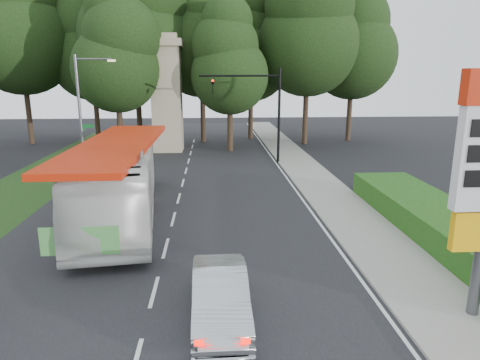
{
  "coord_description": "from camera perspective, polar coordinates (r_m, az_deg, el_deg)",
  "views": [
    {
      "loc": [
        1.92,
        -8.42,
        6.71
      ],
      "look_at": [
        3.1,
        9.72,
        2.2
      ],
      "focal_mm": 32.0,
      "sensor_mm": 36.0,
      "label": 1
    }
  ],
  "objects": [
    {
      "name": "road_surface",
      "position": [
        21.57,
        -8.66,
        -4.33
      ],
      "size": [
        14.0,
        80.0,
        0.02
      ],
      "primitive_type": "cube",
      "color": "black",
      "rests_on": "ground"
    },
    {
      "name": "sidewalk_right",
      "position": [
        22.46,
        13.53,
        -3.69
      ],
      "size": [
        3.0,
        80.0,
        0.12
      ],
      "primitive_type": "cube",
      "color": "gray",
      "rests_on": "ground"
    },
    {
      "name": "grass_verge_left",
      "position": [
        29.55,
        -26.33,
        -0.65
      ],
      "size": [
        5.0,
        50.0,
        0.02
      ],
      "primitive_type": "cube",
      "color": "#193814",
      "rests_on": "ground"
    },
    {
      "name": "hedge",
      "position": [
        19.97,
        25.3,
        -5.27
      ],
      "size": [
        3.0,
        14.0,
        1.2
      ],
      "primitive_type": "cube",
      "color": "#1E4913",
      "rests_on": "ground"
    },
    {
      "name": "traffic_signal_mast",
      "position": [
        32.7,
        2.94,
        10.34
      ],
      "size": [
        6.1,
        0.35,
        7.2
      ],
      "color": "black",
      "rests_on": "ground"
    },
    {
      "name": "streetlight_signs",
      "position": [
        31.79,
        -20.24,
        8.99
      ],
      "size": [
        2.75,
        0.98,
        8.0
      ],
      "color": "#59595E",
      "rests_on": "ground"
    },
    {
      "name": "monument",
      "position": [
        38.65,
        -9.73,
        11.35
      ],
      "size": [
        3.0,
        3.0,
        10.05
      ],
      "color": "tan",
      "rests_on": "ground"
    },
    {
      "name": "tree_west_mid",
      "position": [
        47.23,
        -27.52,
        18.49
      ],
      "size": [
        9.8,
        9.8,
        19.25
      ],
      "color": "#2D2116",
      "rests_on": "ground"
    },
    {
      "name": "tree_west_near",
      "position": [
        47.07,
        -19.27,
        17.21
      ],
      "size": [
        8.4,
        8.4,
        16.5
      ],
      "color": "#2D2116",
      "rests_on": "ground"
    },
    {
      "name": "tree_center_left",
      "position": [
        42.33,
        -14.02,
        20.75
      ],
      "size": [
        10.08,
        10.08,
        19.8
      ],
      "color": "#2D2116",
      "rests_on": "ground"
    },
    {
      "name": "tree_center_right",
      "position": [
        43.64,
        -5.21,
        19.54
      ],
      "size": [
        9.24,
        9.24,
        18.15
      ],
      "color": "#2D2116",
      "rests_on": "ground"
    },
    {
      "name": "tree_east_near",
      "position": [
        45.7,
        1.48,
        17.65
      ],
      "size": [
        8.12,
        8.12,
        15.95
      ],
      "color": "#2D2116",
      "rests_on": "ground"
    },
    {
      "name": "tree_east_mid",
      "position": [
        42.66,
        9.15,
        20.01
      ],
      "size": [
        9.52,
        9.52,
        18.7
      ],
      "color": "#2D2116",
      "rests_on": "ground"
    },
    {
      "name": "tree_far_east",
      "position": [
        45.79,
        14.95,
        18.04
      ],
      "size": [
        8.68,
        8.68,
        17.05
      ],
      "color": "#2D2116",
      "rests_on": "ground"
    },
    {
      "name": "tree_monument_left",
      "position": [
        38.3,
        -16.32,
        16.34
      ],
      "size": [
        7.28,
        7.28,
        14.3
      ],
      "color": "#2D2116",
      "rests_on": "ground"
    },
    {
      "name": "tree_monument_right",
      "position": [
        37.98,
        -1.38,
        15.88
      ],
      "size": [
        6.72,
        6.72,
        13.2
      ],
      "color": "#2D2116",
      "rests_on": "ground"
    },
    {
      "name": "transit_bus",
      "position": [
        21.1,
        -15.83,
        -0.0
      ],
      "size": [
        4.61,
        13.35,
        3.64
      ],
      "primitive_type": "imported",
      "rotation": [
        0.0,
        0.0,
        0.12
      ],
      "color": "white",
      "rests_on": "ground"
    },
    {
      "name": "sedan_silver",
      "position": [
        12.32,
        -2.64,
        -15.17
      ],
      "size": [
        1.59,
        4.39,
        1.44
      ],
      "primitive_type": "imported",
      "rotation": [
        0.0,
        0.0,
        0.02
      ],
      "color": "#ACB0B4",
      "rests_on": "ground"
    }
  ]
}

